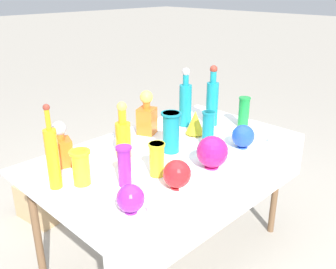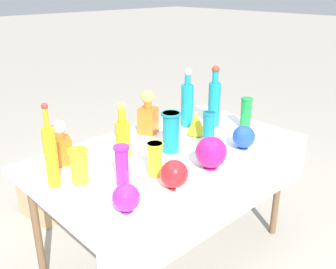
# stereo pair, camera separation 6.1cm
# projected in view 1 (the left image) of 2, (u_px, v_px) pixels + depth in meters

# --- Properties ---
(ground_plane) EXTENTS (40.00, 40.00, 0.00)m
(ground_plane) POSITION_uv_depth(u_px,v_px,m) (168.00, 254.00, 2.50)
(ground_plane) COLOR #A0998C
(display_table) EXTENTS (1.61, 0.92, 0.76)m
(display_table) POSITION_uv_depth(u_px,v_px,m) (172.00, 162.00, 2.21)
(display_table) COLOR white
(display_table) RESTS_ON ground
(tall_bottle_0) EXTENTS (0.06, 0.06, 0.42)m
(tall_bottle_0) POSITION_uv_depth(u_px,v_px,m) (53.00, 156.00, 1.75)
(tall_bottle_0) COLOR orange
(tall_bottle_0) RESTS_ON display_table
(tall_bottle_1) EXTENTS (0.09, 0.09, 0.32)m
(tall_bottle_1) POSITION_uv_depth(u_px,v_px,m) (123.00, 135.00, 2.08)
(tall_bottle_1) COLOR orange
(tall_bottle_1) RESTS_ON display_table
(tall_bottle_2) EXTENTS (0.08, 0.08, 0.40)m
(tall_bottle_2) POSITION_uv_depth(u_px,v_px,m) (185.00, 102.00, 2.53)
(tall_bottle_2) COLOR teal
(tall_bottle_2) RESTS_ON display_table
(tall_bottle_3) EXTENTS (0.08, 0.08, 0.42)m
(tall_bottle_3) POSITION_uv_depth(u_px,v_px,m) (212.00, 101.00, 2.54)
(tall_bottle_3) COLOR teal
(tall_bottle_3) RESTS_ON display_table
(square_decanter_0) EXTENTS (0.13, 0.13, 0.25)m
(square_decanter_0) POSITION_uv_depth(u_px,v_px,m) (61.00, 147.00, 1.99)
(square_decanter_0) COLOR orange
(square_decanter_0) RESTS_ON display_table
(square_decanter_1) EXTENTS (0.14, 0.14, 0.29)m
(square_decanter_1) POSITION_uv_depth(u_px,v_px,m) (147.00, 115.00, 2.41)
(square_decanter_1) COLOR orange
(square_decanter_1) RESTS_ON display_table
(slender_vase_0) EXTENTS (0.12, 0.12, 0.24)m
(slender_vase_0) POSITION_uv_depth(u_px,v_px,m) (171.00, 131.00, 2.14)
(slender_vase_0) COLOR teal
(slender_vase_0) RESTS_ON display_table
(slender_vase_1) EXTENTS (0.08, 0.08, 0.21)m
(slender_vase_1) POSITION_uv_depth(u_px,v_px,m) (208.00, 128.00, 2.24)
(slender_vase_1) COLOR teal
(slender_vase_1) RESTS_ON display_table
(slender_vase_2) EXTENTS (0.08, 0.08, 0.20)m
(slender_vase_2) POSITION_uv_depth(u_px,v_px,m) (124.00, 165.00, 1.79)
(slender_vase_2) COLOR purple
(slender_vase_2) RESTS_ON display_table
(slender_vase_3) EXTENTS (0.10, 0.10, 0.18)m
(slender_vase_3) POSITION_uv_depth(u_px,v_px,m) (81.00, 166.00, 1.81)
(slender_vase_3) COLOR yellow
(slender_vase_3) RESTS_ON display_table
(slender_vase_4) EXTENTS (0.08, 0.08, 0.21)m
(slender_vase_4) POSITION_uv_depth(u_px,v_px,m) (244.00, 111.00, 2.53)
(slender_vase_4) COLOR #198C38
(slender_vase_4) RESTS_ON display_table
(slender_vase_5) EXTENTS (0.09, 0.09, 0.18)m
(slender_vase_5) POSITION_uv_depth(u_px,v_px,m) (157.00, 158.00, 1.89)
(slender_vase_5) COLOR yellow
(slender_vase_5) RESTS_ON display_table
(fluted_vase_0) EXTENTS (0.12, 0.12, 0.16)m
(fluted_vase_0) POSITION_uv_depth(u_px,v_px,m) (195.00, 123.00, 2.41)
(fluted_vase_0) COLOR yellow
(fluted_vase_0) RESTS_ON display_table
(round_bowl_0) EXTENTS (0.14, 0.14, 0.14)m
(round_bowl_0) POSITION_uv_depth(u_px,v_px,m) (243.00, 136.00, 2.21)
(round_bowl_0) COLOR blue
(round_bowl_0) RESTS_ON display_table
(round_bowl_1) EXTENTS (0.14, 0.14, 0.14)m
(round_bowl_1) POSITION_uv_depth(u_px,v_px,m) (177.00, 174.00, 1.77)
(round_bowl_1) COLOR red
(round_bowl_1) RESTS_ON display_table
(round_bowl_2) EXTENTS (0.12, 0.12, 0.13)m
(round_bowl_2) POSITION_uv_depth(u_px,v_px,m) (130.00, 198.00, 1.59)
(round_bowl_2) COLOR purple
(round_bowl_2) RESTS_ON display_table
(round_bowl_3) EXTENTS (0.17, 0.17, 0.18)m
(round_bowl_3) POSITION_uv_depth(u_px,v_px,m) (212.00, 152.00, 1.97)
(round_bowl_3) COLOR #C61972
(round_bowl_3) RESTS_ON display_table
(price_tag_left) EXTENTS (0.06, 0.02, 0.04)m
(price_tag_left) POSITION_uv_depth(u_px,v_px,m) (153.00, 207.00, 1.61)
(price_tag_left) COLOR white
(price_tag_left) RESTS_ON display_table
(price_tag_center) EXTENTS (0.05, 0.02, 0.05)m
(price_tag_center) POSITION_uv_depth(u_px,v_px,m) (182.00, 185.00, 1.78)
(price_tag_center) COLOR white
(price_tag_center) RESTS_ON display_table
(price_tag_right) EXTENTS (0.06, 0.02, 0.03)m
(price_tag_right) POSITION_uv_depth(u_px,v_px,m) (271.00, 139.00, 2.32)
(price_tag_right) COLOR white
(price_tag_right) RESTS_ON display_table
(cardboard_box_behind_left) EXTENTS (0.46, 0.41, 0.35)m
(cardboard_box_behind_left) POSITION_uv_depth(u_px,v_px,m) (51.00, 197.00, 2.91)
(cardboard_box_behind_left) COLOR tan
(cardboard_box_behind_left) RESTS_ON ground
(cardboard_box_behind_right) EXTENTS (0.50, 0.48, 0.35)m
(cardboard_box_behind_right) POSITION_uv_depth(u_px,v_px,m) (107.00, 169.00, 3.33)
(cardboard_box_behind_right) COLOR tan
(cardboard_box_behind_right) RESTS_ON ground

